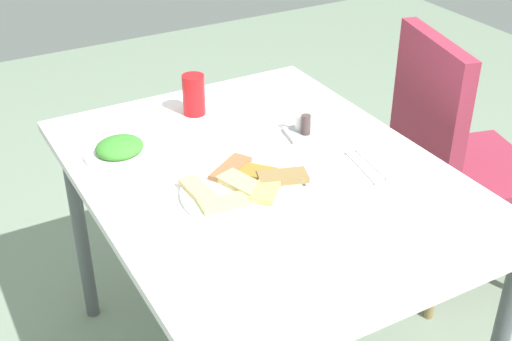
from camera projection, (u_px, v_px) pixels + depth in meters
name	position (u px, v px, depth m)	size (l,w,h in m)	color
dining_table	(265.00, 197.00, 1.79)	(1.14, 0.88, 0.72)	white
dining_chair	(452.00, 151.00, 2.24)	(0.51, 0.51, 0.92)	#972A42
pide_platter	(243.00, 188.00, 1.66)	(0.30, 0.33, 0.03)	white
salad_plate_greens	(120.00, 149.00, 1.82)	(0.19, 0.19, 0.05)	white
soda_can	(194.00, 95.00, 2.01)	(0.07, 0.07, 0.12)	red
paper_napkin	(367.00, 167.00, 1.77)	(0.15, 0.15, 0.00)	white
fork	(362.00, 167.00, 1.76)	(0.17, 0.01, 0.01)	silver
spoon	(373.00, 163.00, 1.78)	(0.17, 0.01, 0.01)	silver
condiment_caddy	(302.00, 128.00, 1.91)	(0.11, 0.11, 0.08)	#B2B2B7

